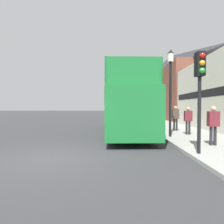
% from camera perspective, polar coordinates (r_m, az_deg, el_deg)
% --- Properties ---
extents(ground_plane, '(144.00, 144.00, 0.00)m').
position_cam_1_polar(ground_plane, '(27.30, -3.48, -2.27)').
color(ground_plane, '#333335').
extents(sidewalk, '(3.91, 108.00, 0.14)m').
position_cam_1_polar(sidewalk, '(24.64, 11.95, -2.54)').
color(sidewalk, '#999993').
rests_on(sidewalk, ground_plane).
extents(brick_terrace_rear, '(6.00, 21.82, 10.60)m').
position_cam_1_polar(brick_terrace_rear, '(31.75, 18.88, 7.75)').
color(brick_terrace_rear, brown).
rests_on(brick_terrace_rear, ground_plane).
extents(tour_bus, '(2.95, 10.26, 3.98)m').
position_cam_1_polar(tour_bus, '(12.40, 3.89, 1.48)').
color(tour_bus, '#1E7A38').
rests_on(tour_bus, ground_plane).
extents(parked_car_ahead_of_bus, '(1.93, 3.97, 1.45)m').
position_cam_1_polar(parked_car_ahead_of_bus, '(20.52, 5.30, -1.58)').
color(parked_car_ahead_of_bus, silver).
rests_on(parked_car_ahead_of_bus, ground_plane).
extents(pedestrian_nearest, '(0.45, 0.25, 1.70)m').
position_cam_1_polar(pedestrian_nearest, '(8.73, 30.16, -2.75)').
color(pedestrian_nearest, '#232328').
rests_on(pedestrian_nearest, sidewalk).
extents(pedestrian_second, '(0.44, 0.24, 1.67)m').
position_cam_1_polar(pedestrian_second, '(11.54, 23.59, -1.80)').
color(pedestrian_second, '#232328').
rests_on(pedestrian_second, sidewalk).
extents(pedestrian_third, '(0.46, 0.25, 1.75)m').
position_cam_1_polar(pedestrian_third, '(13.08, 20.03, -1.19)').
color(pedestrian_third, '#232328').
rests_on(pedestrian_third, sidewalk).
extents(traffic_signal, '(0.28, 0.42, 3.59)m').
position_cam_1_polar(traffic_signal, '(6.97, 26.80, 9.53)').
color(traffic_signal, black).
rests_on(traffic_signal, sidewalk).
extents(lamp_post_nearest, '(0.35, 0.35, 4.87)m').
position_cam_1_polar(lamp_post_nearest, '(10.49, 18.56, 10.76)').
color(lamp_post_nearest, black).
rests_on(lamp_post_nearest, sidewalk).
extents(lamp_post_second, '(0.35, 0.35, 4.33)m').
position_cam_1_polar(lamp_post_second, '(19.28, 10.82, 5.53)').
color(lamp_post_second, black).
rests_on(lamp_post_second, sidewalk).
extents(lamp_post_third, '(0.35, 0.35, 4.44)m').
position_cam_1_polar(lamp_post_third, '(28.26, 7.77, 4.38)').
color(lamp_post_third, black).
rests_on(lamp_post_third, sidewalk).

